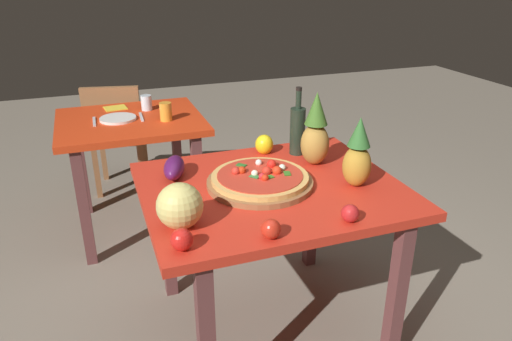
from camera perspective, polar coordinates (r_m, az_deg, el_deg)
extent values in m
plane|color=gray|center=(2.52, 1.59, -17.64)|extent=(10.00, 10.00, 0.00)
cube|color=brown|center=(2.17, 16.33, -14.15)|extent=(0.06, 0.06, 0.72)
cube|color=brown|center=(2.54, -10.50, -7.50)|extent=(0.06, 0.06, 0.72)
cube|color=brown|center=(2.76, 6.58, -4.58)|extent=(0.06, 0.06, 0.72)
cube|color=red|center=(2.10, 1.82, -2.26)|extent=(1.11, 0.92, 0.04)
cube|color=brown|center=(2.92, -19.72, -4.27)|extent=(0.06, 0.06, 0.72)
cube|color=brown|center=(2.97, -6.87, -2.45)|extent=(0.06, 0.06, 0.72)
cube|color=brown|center=(3.53, -20.01, 0.56)|extent=(0.06, 0.06, 0.72)
cube|color=brown|center=(3.57, -9.35, 2.00)|extent=(0.06, 0.06, 0.72)
cube|color=red|center=(3.09, -14.70, 5.62)|extent=(0.88, 0.77, 0.04)
cube|color=#936039|center=(4.05, -13.05, 1.95)|extent=(0.04, 0.04, 0.41)
cube|color=#936039|center=(4.09, -17.65, 1.67)|extent=(0.04, 0.04, 0.41)
cube|color=#936039|center=(3.74, -13.39, 0.10)|extent=(0.04, 0.04, 0.41)
cube|color=#936039|center=(3.79, -18.35, -0.18)|extent=(0.04, 0.04, 0.41)
cube|color=#936039|center=(3.84, -15.98, 4.02)|extent=(0.47, 0.47, 0.04)
cube|color=#905F39|center=(3.60, -16.70, 6.37)|extent=(0.40, 0.12, 0.40)
cylinder|color=#936039|center=(2.09, 0.46, -1.46)|extent=(0.46, 0.46, 0.02)
cylinder|color=#E0A959|center=(2.08, 0.47, -0.88)|extent=(0.42, 0.42, 0.02)
cylinder|color=red|center=(2.07, 0.47, -0.55)|extent=(0.37, 0.37, 0.00)
sphere|color=red|center=(2.02, 1.07, -0.88)|extent=(0.03, 0.03, 0.03)
sphere|color=red|center=(2.09, -1.69, 0.00)|extent=(0.04, 0.04, 0.04)
sphere|color=red|center=(2.03, 0.72, -0.71)|extent=(0.03, 0.03, 0.03)
sphere|color=red|center=(2.15, 1.86, 0.77)|extent=(0.04, 0.04, 0.04)
sphere|color=red|center=(2.08, -2.42, -0.07)|extent=(0.04, 0.04, 0.04)
sphere|color=red|center=(2.08, 1.28, -0.07)|extent=(0.04, 0.04, 0.04)
sphere|color=red|center=(2.08, 2.50, -0.03)|extent=(0.04, 0.04, 0.04)
cube|color=#387F25|center=(2.04, 1.47, -0.79)|extent=(0.05, 0.04, 0.00)
cube|color=#2D6F28|center=(2.16, -1.74, 0.64)|extent=(0.05, 0.05, 0.00)
cube|color=#387621|center=(2.08, 3.71, -0.34)|extent=(0.04, 0.05, 0.00)
cube|color=#387A39|center=(2.05, -0.20, -0.67)|extent=(0.05, 0.05, 0.00)
sphere|color=white|center=(2.17, 0.32, 0.94)|extent=(0.03, 0.03, 0.03)
sphere|color=white|center=(2.12, 3.12, 0.36)|extent=(0.03, 0.03, 0.03)
sphere|color=white|center=(2.06, -0.16, -0.34)|extent=(0.03, 0.03, 0.03)
cylinder|color=#202E22|center=(2.41, 4.93, 4.65)|extent=(0.08, 0.08, 0.23)
cylinder|color=#202E22|center=(2.36, 5.07, 8.38)|extent=(0.03, 0.03, 0.09)
cylinder|color=black|center=(2.35, 5.12, 9.63)|extent=(0.03, 0.03, 0.02)
ellipsoid|color=#B98A2D|center=(2.10, 11.85, 0.53)|extent=(0.12, 0.12, 0.18)
cone|color=#316C2E|center=(2.05, 12.21, 4.51)|extent=(0.10, 0.10, 0.13)
ellipsoid|color=#B4873A|center=(2.29, 6.99, 3.11)|extent=(0.13, 0.13, 0.20)
cone|color=#3D6C25|center=(2.24, 7.21, 7.32)|extent=(0.11, 0.11, 0.15)
sphere|color=#DED073|center=(1.76, -9.03, -4.16)|extent=(0.17, 0.17, 0.17)
ellipsoid|color=yellow|center=(2.43, 0.98, 3.11)|extent=(0.09, 0.09, 0.10)
ellipsoid|color=#50174F|center=(2.19, -9.67, 0.34)|extent=(0.15, 0.22, 0.09)
sphere|color=red|center=(1.65, -8.81, -8.10)|extent=(0.08, 0.08, 0.08)
sphere|color=red|center=(1.83, 11.09, -5.00)|extent=(0.07, 0.07, 0.07)
sphere|color=red|center=(1.69, 1.76, -6.93)|extent=(0.07, 0.07, 0.07)
cylinder|color=orange|center=(2.99, -10.65, 6.88)|extent=(0.07, 0.07, 0.11)
cylinder|color=silver|center=(3.23, -12.86, 7.84)|extent=(0.07, 0.07, 0.10)
cylinder|color=white|center=(3.08, -16.05, 5.94)|extent=(0.22, 0.22, 0.02)
cube|color=silver|center=(3.08, -18.63, 5.52)|extent=(0.02, 0.18, 0.01)
cube|color=silver|center=(3.09, -13.45, 6.20)|extent=(0.02, 0.18, 0.01)
cube|color=yellow|center=(3.33, -16.33, 7.12)|extent=(0.15, 0.14, 0.01)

